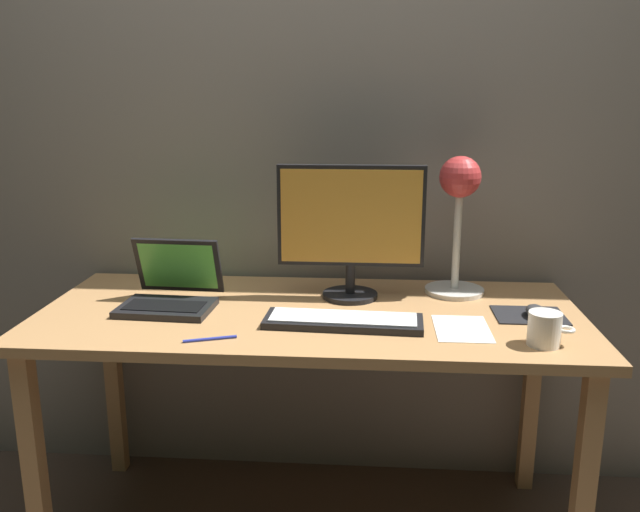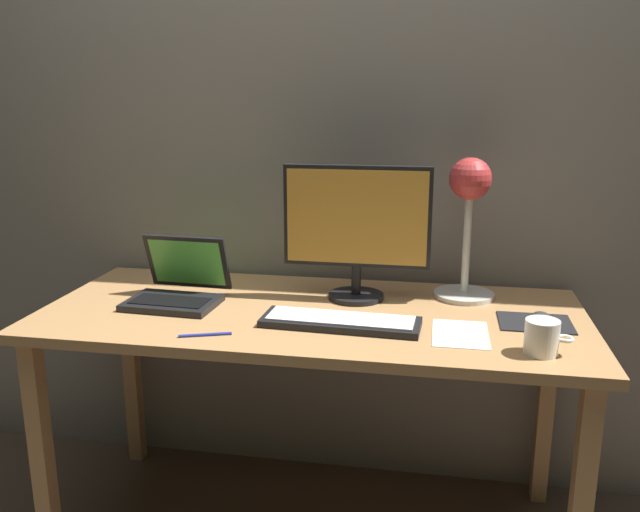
{
  "view_description": "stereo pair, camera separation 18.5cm",
  "coord_description": "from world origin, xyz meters",
  "px_view_note": "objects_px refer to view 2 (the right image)",
  "views": [
    {
      "loc": [
        0.17,
        -1.84,
        1.37
      ],
      "look_at": [
        0.03,
        -0.05,
        0.92
      ],
      "focal_mm": 36.9,
      "sensor_mm": 36.0,
      "label": 1
    },
    {
      "loc": [
        0.36,
        -1.82,
        1.37
      ],
      "look_at": [
        0.03,
        -0.05,
        0.92
      ],
      "focal_mm": 36.9,
      "sensor_mm": 36.0,
      "label": 2
    }
  ],
  "objects_px": {
    "monitor": "(357,225)",
    "desk_lamp": "(469,205)",
    "mouse": "(542,319)",
    "coffee_mug": "(542,337)",
    "keyboard_main": "(341,321)",
    "pen": "(205,335)",
    "laptop": "(179,283)"
  },
  "relations": [
    {
      "from": "laptop",
      "to": "pen",
      "type": "height_order",
      "value": "laptop"
    },
    {
      "from": "monitor",
      "to": "coffee_mug",
      "type": "distance_m",
      "value": 0.65
    },
    {
      "from": "monitor",
      "to": "coffee_mug",
      "type": "bearing_deg",
      "value": -35.47
    },
    {
      "from": "pen",
      "to": "laptop",
      "type": "bearing_deg",
      "value": 123.12
    },
    {
      "from": "coffee_mug",
      "to": "pen",
      "type": "distance_m",
      "value": 0.86
    },
    {
      "from": "monitor",
      "to": "laptop",
      "type": "relative_size",
      "value": 1.6
    },
    {
      "from": "mouse",
      "to": "coffee_mug",
      "type": "distance_m",
      "value": 0.21
    },
    {
      "from": "mouse",
      "to": "coffee_mug",
      "type": "relative_size",
      "value": 0.81
    },
    {
      "from": "keyboard_main",
      "to": "laptop",
      "type": "xyz_separation_m",
      "value": [
        -0.52,
        0.13,
        0.04
      ]
    },
    {
      "from": "monitor",
      "to": "keyboard_main",
      "type": "xyz_separation_m",
      "value": [
        -0.01,
        -0.25,
        -0.22
      ]
    },
    {
      "from": "keyboard_main",
      "to": "mouse",
      "type": "relative_size",
      "value": 4.65
    },
    {
      "from": "mouse",
      "to": "keyboard_main",
      "type": "bearing_deg",
      "value": -169.83
    },
    {
      "from": "monitor",
      "to": "mouse",
      "type": "height_order",
      "value": "monitor"
    },
    {
      "from": "mouse",
      "to": "coffee_mug",
      "type": "bearing_deg",
      "value": -97.88
    },
    {
      "from": "keyboard_main",
      "to": "mouse",
      "type": "height_order",
      "value": "mouse"
    },
    {
      "from": "keyboard_main",
      "to": "mouse",
      "type": "xyz_separation_m",
      "value": [
        0.55,
        0.1,
        0.01
      ]
    },
    {
      "from": "desk_lamp",
      "to": "mouse",
      "type": "bearing_deg",
      "value": -48.37
    },
    {
      "from": "monitor",
      "to": "coffee_mug",
      "type": "relative_size",
      "value": 3.79
    },
    {
      "from": "keyboard_main",
      "to": "coffee_mug",
      "type": "height_order",
      "value": "coffee_mug"
    },
    {
      "from": "coffee_mug",
      "to": "desk_lamp",
      "type": "bearing_deg",
      "value": 111.7
    },
    {
      "from": "keyboard_main",
      "to": "coffee_mug",
      "type": "xyz_separation_m",
      "value": [
        0.52,
        -0.11,
        0.03
      ]
    },
    {
      "from": "desk_lamp",
      "to": "mouse",
      "type": "height_order",
      "value": "desk_lamp"
    },
    {
      "from": "laptop",
      "to": "coffee_mug",
      "type": "distance_m",
      "value": 1.07
    },
    {
      "from": "monitor",
      "to": "desk_lamp",
      "type": "relative_size",
      "value": 1.03
    },
    {
      "from": "desk_lamp",
      "to": "coffee_mug",
      "type": "height_order",
      "value": "desk_lamp"
    },
    {
      "from": "monitor",
      "to": "mouse",
      "type": "xyz_separation_m",
      "value": [
        0.54,
        -0.15,
        -0.22
      ]
    },
    {
      "from": "keyboard_main",
      "to": "pen",
      "type": "relative_size",
      "value": 3.19
    },
    {
      "from": "monitor",
      "to": "laptop",
      "type": "xyz_separation_m",
      "value": [
        -0.53,
        -0.12,
        -0.18
      ]
    },
    {
      "from": "monitor",
      "to": "pen",
      "type": "height_order",
      "value": "monitor"
    },
    {
      "from": "monitor",
      "to": "desk_lamp",
      "type": "distance_m",
      "value": 0.35
    },
    {
      "from": "keyboard_main",
      "to": "coffee_mug",
      "type": "distance_m",
      "value": 0.53
    },
    {
      "from": "keyboard_main",
      "to": "coffee_mug",
      "type": "relative_size",
      "value": 3.75
    }
  ]
}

